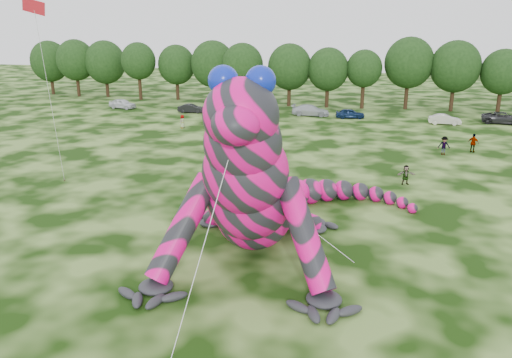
{
  "coord_description": "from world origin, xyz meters",
  "views": [
    {
      "loc": [
        5.56,
        -19.47,
        11.85
      ],
      "look_at": [
        -1.23,
        5.24,
        4.0
      ],
      "focal_mm": 35.0,
      "sensor_mm": 36.0,
      "label": 1
    }
  ],
  "objects_px": {
    "tree_6": "(243,74)",
    "car_3": "(311,110)",
    "tree_8": "(328,78)",
    "tree_9": "(363,79)",
    "tree_12": "(502,82)",
    "spectator_3": "(473,143)",
    "car_6": "(503,118)",
    "car_5": "(445,119)",
    "tree_1": "(76,68)",
    "car_4": "(350,113)",
    "spectator_5": "(406,175)",
    "flying_kite": "(36,20)",
    "tree_10": "(408,73)",
    "tree_11": "(454,76)",
    "tree_0": "(50,68)",
    "car_0": "(122,104)",
    "spectator_1": "(243,148)",
    "tree_3": "(139,71)",
    "tree_4": "(177,72)",
    "tree_7": "(289,75)",
    "tree_2": "(106,69)",
    "spectator_4": "(182,121)",
    "spectator_2": "(444,146)",
    "car_1": "(191,108)",
    "tree_5": "(213,71)",
    "car_2": "(259,107)",
    "spectator_0": "(246,154)",
    "inflatable_gecko": "(258,154)"
  },
  "relations": [
    {
      "from": "spectator_4",
      "to": "spectator_1",
      "type": "xyz_separation_m",
      "value": [
        11.03,
        -11.21,
        -0.01
      ]
    },
    {
      "from": "spectator_1",
      "to": "car_0",
      "type": "bearing_deg",
      "value": -154.87
    },
    {
      "from": "tree_7",
      "to": "spectator_4",
      "type": "relative_size",
      "value": 5.91
    },
    {
      "from": "tree_0",
      "to": "car_2",
      "type": "bearing_deg",
      "value": -12.61
    },
    {
      "from": "flying_kite",
      "to": "tree_3",
      "type": "xyz_separation_m",
      "value": [
        -18.49,
        47.57,
        -7.51
      ]
    },
    {
      "from": "tree_11",
      "to": "spectator_0",
      "type": "bearing_deg",
      "value": -120.12
    },
    {
      "from": "tree_11",
      "to": "tree_1",
      "type": "bearing_deg",
      "value": -179.87
    },
    {
      "from": "tree_10",
      "to": "spectator_5",
      "type": "height_order",
      "value": "tree_10"
    },
    {
      "from": "tree_7",
      "to": "car_4",
      "type": "xyz_separation_m",
      "value": [
        10.2,
        -8.61,
        -4.08
      ]
    },
    {
      "from": "tree_3",
      "to": "tree_5",
      "type": "bearing_deg",
      "value": 6.2
    },
    {
      "from": "car_1",
      "to": "spectator_2",
      "type": "height_order",
      "value": "spectator_2"
    },
    {
      "from": "tree_3",
      "to": "car_3",
      "type": "relative_size",
      "value": 1.84
    },
    {
      "from": "tree_9",
      "to": "car_0",
      "type": "height_order",
      "value": "tree_9"
    },
    {
      "from": "tree_9",
      "to": "tree_3",
      "type": "bearing_deg",
      "value": -179.57
    },
    {
      "from": "tree_0",
      "to": "car_0",
      "type": "distance_m",
      "value": 24.13
    },
    {
      "from": "spectator_1",
      "to": "tree_7",
      "type": "bearing_deg",
      "value": 160.44
    },
    {
      "from": "inflatable_gecko",
      "to": "tree_9",
      "type": "xyz_separation_m",
      "value": [
        2.44,
        51.1,
        -0.82
      ]
    },
    {
      "from": "spectator_5",
      "to": "flying_kite",
      "type": "bearing_deg",
      "value": -175.84
    },
    {
      "from": "car_3",
      "to": "car_6",
      "type": "relative_size",
      "value": 0.99
    },
    {
      "from": "flying_kite",
      "to": "spectator_1",
      "type": "distance_m",
      "value": 21.25
    },
    {
      "from": "tree_8",
      "to": "tree_9",
      "type": "height_order",
      "value": "tree_8"
    },
    {
      "from": "tree_5",
      "to": "spectator_5",
      "type": "distance_m",
      "value": 49.34
    },
    {
      "from": "tree_11",
      "to": "car_1",
      "type": "relative_size",
      "value": 2.66
    },
    {
      "from": "tree_4",
      "to": "tree_10",
      "type": "height_order",
      "value": "tree_10"
    },
    {
      "from": "tree_6",
      "to": "car_3",
      "type": "height_order",
      "value": "tree_6"
    },
    {
      "from": "tree_1",
      "to": "tree_8",
      "type": "distance_m",
      "value": 44.15
    },
    {
      "from": "tree_4",
      "to": "car_5",
      "type": "bearing_deg",
      "value": -15.85
    },
    {
      "from": "spectator_5",
      "to": "spectator_3",
      "type": "xyz_separation_m",
      "value": [
        6.5,
        12.56,
        0.15
      ]
    },
    {
      "from": "tree_10",
      "to": "spectator_0",
      "type": "distance_m",
      "value": 39.1
    },
    {
      "from": "tree_10",
      "to": "tree_11",
      "type": "relative_size",
      "value": 1.04
    },
    {
      "from": "car_1",
      "to": "car_3",
      "type": "bearing_deg",
      "value": -89.91
    },
    {
      "from": "tree_3",
      "to": "tree_10",
      "type": "distance_m",
      "value": 43.14
    },
    {
      "from": "tree_0",
      "to": "car_3",
      "type": "relative_size",
      "value": 1.85
    },
    {
      "from": "tree_3",
      "to": "tree_6",
      "type": "distance_m",
      "value": 18.16
    },
    {
      "from": "tree_1",
      "to": "tree_9",
      "type": "distance_m",
      "value": 49.43
    },
    {
      "from": "tree_11",
      "to": "tree_2",
      "type": "bearing_deg",
      "value": 179.43
    },
    {
      "from": "tree_9",
      "to": "car_5",
      "type": "distance_m",
      "value": 15.6
    },
    {
      "from": "tree_6",
      "to": "spectator_2",
      "type": "relative_size",
      "value": 5.24
    },
    {
      "from": "tree_6",
      "to": "flying_kite",
      "type": "bearing_deg",
      "value": -89.6
    },
    {
      "from": "tree_8",
      "to": "spectator_1",
      "type": "bearing_deg",
      "value": -96.58
    },
    {
      "from": "tree_8",
      "to": "car_6",
      "type": "xyz_separation_m",
      "value": [
        23.49,
        -7.53,
        -3.75
      ]
    },
    {
      "from": "tree_8",
      "to": "tree_10",
      "type": "xyz_separation_m",
      "value": [
        11.61,
        1.59,
        0.78
      ]
    },
    {
      "from": "tree_5",
      "to": "car_5",
      "type": "relative_size",
      "value": 2.5
    },
    {
      "from": "tree_6",
      "to": "tree_9",
      "type": "distance_m",
      "value": 18.64
    },
    {
      "from": "tree_12",
      "to": "spectator_3",
      "type": "relative_size",
      "value": 4.82
    },
    {
      "from": "car_6",
      "to": "car_5",
      "type": "bearing_deg",
      "value": 115.36
    },
    {
      "from": "tree_12",
      "to": "spectator_4",
      "type": "relative_size",
      "value": 5.6
    },
    {
      "from": "tree_4",
      "to": "tree_9",
      "type": "distance_m",
      "value": 30.74
    },
    {
      "from": "car_4",
      "to": "spectator_5",
      "type": "distance_m",
      "value": 29.45
    },
    {
      "from": "tree_3",
      "to": "car_3",
      "type": "height_order",
      "value": "tree_3"
    }
  ]
}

